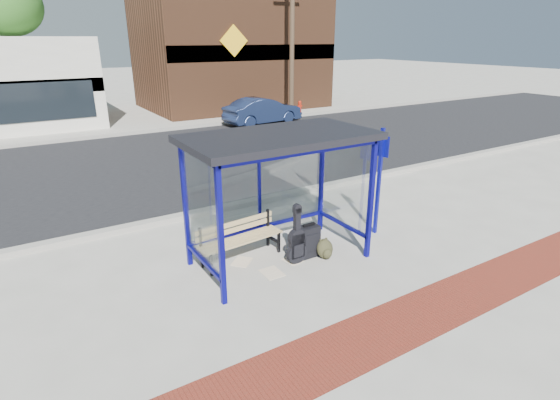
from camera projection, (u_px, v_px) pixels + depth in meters
ground at (280, 260)px, 8.26m from camera, size 120.00×120.00×0.00m
brick_paver_strip at (376, 334)px, 6.19m from camera, size 60.00×1.00×0.01m
curb_near at (217, 209)px, 10.55m from camera, size 60.00×0.25×0.12m
street_asphalt at (155, 163)px, 14.63m from camera, size 60.00×10.00×0.00m
curb_far at (119, 134)px, 18.68m from camera, size 60.00×0.25×0.12m
far_sidewalk at (110, 128)px, 20.21m from camera, size 60.00×4.00×0.01m
bus_shelter at (278, 153)px, 7.59m from camera, size 3.30×1.80×2.42m
storefront_brown at (231, 51)px, 25.82m from camera, size 10.00×7.08×6.40m
tree_mid at (5, 6)px, 22.41m from camera, size 3.60×3.60×7.03m
tree_right at (266, 14)px, 30.05m from camera, size 3.60×3.60×7.03m
utility_pole_east at (292, 34)px, 21.94m from camera, size 1.60×0.24×8.00m
bench at (240, 237)px, 8.17m from camera, size 1.70×0.56×0.79m
guitar_bag at (297, 243)px, 8.03m from camera, size 0.40×0.12×1.10m
suitcase at (309, 241)px, 8.30m from camera, size 0.39×0.26×0.69m
backpack at (325, 249)px, 8.28m from camera, size 0.36×0.34×0.38m
sign_post at (379, 176)px, 8.99m from camera, size 0.12×0.28×2.28m
newspaper_a at (242, 262)px, 8.19m from camera, size 0.50×0.50×0.01m
newspaper_b at (272, 273)px, 7.81m from camera, size 0.34×0.43×0.01m
newspaper_c at (293, 260)px, 8.25m from camera, size 0.33×0.40×0.01m
parked_car at (263, 111)px, 21.04m from camera, size 3.98×1.75×1.27m
fire_hydrant at (300, 106)px, 24.40m from camera, size 0.28×0.19×0.65m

